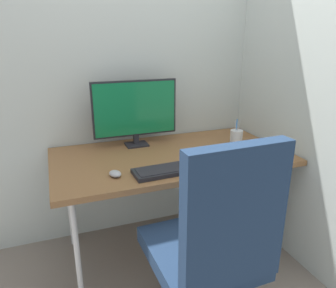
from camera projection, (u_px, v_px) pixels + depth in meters
The scene contains 10 objects.
ground_plane at pixel (170, 248), 2.30m from camera, with size 8.00×8.00×0.00m, color slate.
wall_back at pixel (149, 44), 2.23m from camera, with size 3.07×0.04×2.80m, color #B7C1BC.
wall_side_right at pixel (306, 45), 1.90m from camera, with size 0.04×2.37×2.80m, color #B7C1BC.
desk at pixel (171, 160), 2.08m from camera, with size 1.50×0.80×0.73m.
office_chair at pixel (213, 243), 1.40m from camera, with size 0.54×0.57×1.09m.
monitor at pixel (135, 110), 2.16m from camera, with size 0.58×0.12×0.45m.
keyboard at pixel (173, 169), 1.80m from camera, with size 0.46×0.17×0.03m.
mouse at pixel (115, 174), 1.73m from camera, with size 0.06×0.08×0.03m, color #9EA0A5.
pen_holder at pixel (236, 137), 2.24m from camera, with size 0.09×0.09×0.18m.
notebook at pixel (244, 155), 2.03m from camera, with size 0.17×0.20×0.02m, color beige.
Camera 1 is at (-0.69, -1.81, 1.45)m, focal length 33.99 mm.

